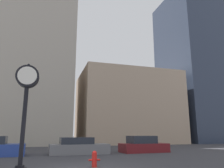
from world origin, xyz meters
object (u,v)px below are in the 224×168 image
object	(u,v)px
street_clock	(26,91)
car_grey	(78,147)
car_maroon	(143,145)
fire_hydrant_near	(94,159)

from	to	relation	value
street_clock	car_grey	bearing A→B (deg)	62.97
street_clock	car_maroon	distance (m)	11.51
street_clock	car_maroon	world-z (taller)	street_clock
fire_hydrant_near	car_maroon	bearing A→B (deg)	50.32
car_grey	car_maroon	bearing A→B (deg)	-0.74
car_grey	fire_hydrant_near	size ratio (longest dim) A/B	6.03
car_grey	fire_hydrant_near	world-z (taller)	car_grey
street_clock	car_grey	world-z (taller)	street_clock
street_clock	car_grey	size ratio (longest dim) A/B	1.06
street_clock	fire_hydrant_near	distance (m)	4.46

